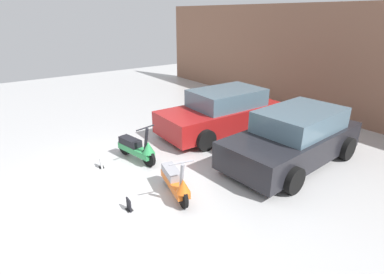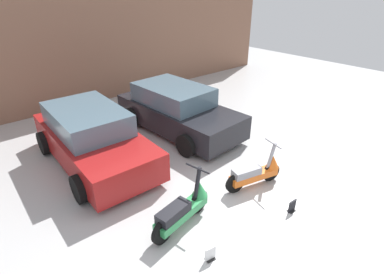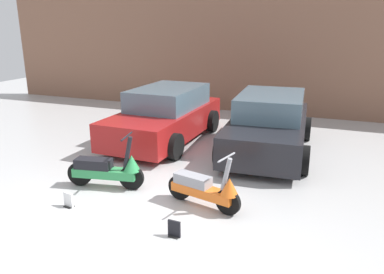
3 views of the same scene
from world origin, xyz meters
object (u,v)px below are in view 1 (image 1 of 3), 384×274
Objects in this scene: scooter_front_left at (137,148)px; car_rear_left at (222,112)px; car_rear_center at (294,138)px; placard_near_right_scooter at (129,205)px; placard_near_left_scooter at (101,164)px; scooter_front_right at (176,181)px.

scooter_front_left is 0.36× the size of car_rear_left.
car_rear_center reaches higher than placard_near_right_scooter.
scooter_front_left is 3.28m from car_rear_left.
car_rear_left is 0.99× the size of car_rear_center.
placard_near_left_scooter is 2.08m from placard_near_right_scooter.
scooter_front_left is 2.00m from scooter_front_right.
car_rear_center is 4.52m from placard_near_right_scooter.
car_rear_left reaches higher than car_rear_center.
car_rear_center is (2.74, 0.05, -0.00)m from car_rear_left.
placard_near_left_scooter is (-0.21, -0.94, -0.26)m from scooter_front_left.
car_rear_left is at bearing 84.61° from scooter_front_left.
car_rear_left is at bearing -92.44° from car_rear_center.
placard_near_right_scooter is at bearing -42.26° from scooter_front_left.
placard_near_right_scooter is (-0.58, -4.45, -0.55)m from car_rear_center.
car_rear_left reaches higher than scooter_front_left.
scooter_front_left is at bearing 148.38° from placard_near_right_scooter.
car_rear_left is at bearing 91.28° from placard_near_left_scooter.
car_rear_center is at bearing 92.67° from car_rear_left.
car_rear_left reaches higher than scooter_front_right.
car_rear_left is (-2.30, 3.36, 0.31)m from scooter_front_right.
scooter_front_right is 5.44× the size of placard_near_right_scooter.
car_rear_left reaches higher than placard_near_right_scooter.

